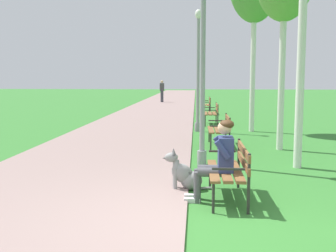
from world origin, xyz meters
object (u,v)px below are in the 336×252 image
at_px(person_seated_on_near_bench, 218,157).
at_px(dog_grey, 185,175).
at_px(park_bench_far, 212,112).
at_px(park_bench_near, 231,167).
at_px(lamp_post_mid, 198,69).
at_px(park_bench_furthest, 206,104).
at_px(lamp_post_near, 203,50).
at_px(pedestrian_distant, 162,91).
at_px(park_bench_mid, 221,127).

relative_size(person_seated_on_near_bench, dog_grey, 1.50).
bearing_deg(park_bench_far, park_bench_near, -90.57).
bearing_deg(lamp_post_mid, park_bench_furthest, 86.26).
relative_size(park_bench_far, lamp_post_near, 0.32).
bearing_deg(lamp_post_near, lamp_post_mid, 90.78).
relative_size(park_bench_far, pedestrian_distant, 0.91).
relative_size(park_bench_near, lamp_post_mid, 0.36).
xyz_separation_m(dog_grey, lamp_post_near, (0.30, 2.09, 2.19)).
bearing_deg(park_bench_mid, pedestrian_distant, 99.37).
distance_m(park_bench_far, dog_grey, 9.78).
distance_m(lamp_post_mid, pedestrian_distant, 16.67).
height_order(park_bench_mid, park_bench_furthest, same).
xyz_separation_m(park_bench_far, person_seated_on_near_bench, (-0.31, -10.34, 0.17)).
relative_size(park_bench_mid, park_bench_furthest, 1.00).
bearing_deg(park_bench_mid, lamp_post_mid, 101.53).
relative_size(park_bench_far, dog_grey, 1.81).
relative_size(dog_grey, lamp_post_near, 0.17).
distance_m(park_bench_furthest, pedestrian_distant, 9.68).
bearing_deg(park_bench_far, lamp_post_near, -93.85).
distance_m(park_bench_mid, park_bench_furthest, 10.31).
xyz_separation_m(park_bench_furthest, lamp_post_near, (-0.40, -12.77, 1.94)).
height_order(person_seated_on_near_bench, dog_grey, person_seated_on_near_bench).
height_order(park_bench_near, park_bench_mid, same).
xyz_separation_m(park_bench_mid, person_seated_on_near_bench, (-0.34, -5.15, 0.17)).
bearing_deg(dog_grey, park_bench_furthest, 87.31).
bearing_deg(park_bench_near, park_bench_mid, 88.44).
xyz_separation_m(dog_grey, pedestrian_distant, (-2.36, 24.04, 0.58)).
xyz_separation_m(park_bench_far, pedestrian_distant, (-3.18, 14.30, 0.33)).
xyz_separation_m(park_bench_mid, park_bench_far, (-0.04, 5.19, 0.00)).
distance_m(park_bench_near, pedestrian_distant, 24.72).
xyz_separation_m(park_bench_furthest, lamp_post_mid, (-0.47, -7.24, 1.64)).
bearing_deg(lamp_post_mid, lamp_post_near, -89.22).
bearing_deg(park_bench_far, park_bench_furthest, 91.33).
height_order(person_seated_on_near_bench, lamp_post_mid, lamp_post_mid).
relative_size(park_bench_mid, pedestrian_distant, 0.91).
bearing_deg(park_bench_mid, park_bench_furthest, 90.86).
relative_size(park_bench_mid, dog_grey, 1.81).
bearing_deg(dog_grey, park_bench_mid, 79.39).
relative_size(person_seated_on_near_bench, pedestrian_distant, 0.76).
distance_m(park_bench_near, dog_grey, 0.90).
xyz_separation_m(park_bench_mid, pedestrian_distant, (-3.22, 19.48, 0.33)).
height_order(park_bench_near, park_bench_far, same).
height_order(park_bench_furthest, person_seated_on_near_bench, person_seated_on_near_bench).
height_order(park_bench_far, park_bench_furthest, same).
height_order(park_bench_furthest, lamp_post_near, lamp_post_near).
distance_m(park_bench_far, lamp_post_mid, 2.74).
bearing_deg(dog_grey, lamp_post_near, 81.75).
relative_size(park_bench_near, dog_grey, 1.81).
bearing_deg(dog_grey, lamp_post_mid, 88.30).
bearing_deg(lamp_post_near, park_bench_mid, 77.41).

